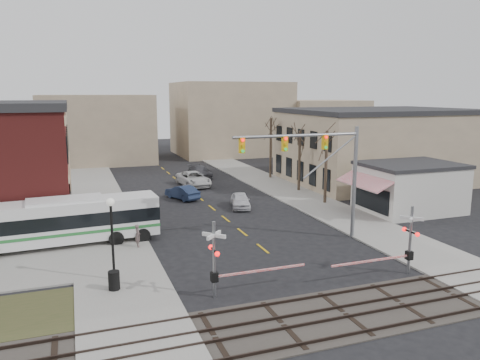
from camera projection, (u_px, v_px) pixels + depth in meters
name	position (u px, v px, depth m)	size (l,w,h in m)	color
ground	(275.00, 258.00, 29.49)	(160.00, 160.00, 0.00)	black
sidewalk_west	(99.00, 201.00, 44.79)	(5.00, 60.00, 0.12)	gray
sidewalk_east	(280.00, 188.00, 51.14)	(5.00, 60.00, 0.12)	gray
ballast_strip	(344.00, 313.00, 22.09)	(160.00, 5.00, 0.06)	#332D28
rail_tracks	(344.00, 311.00, 22.07)	(160.00, 3.91, 0.14)	#2D231E
tan_building	(378.00, 145.00, 54.55)	(20.30, 15.30, 8.50)	gray
awning_shop	(409.00, 187.00, 40.90)	(9.74, 6.20, 4.30)	beige
tree_east_a	(326.00, 167.00, 43.45)	(0.28, 0.28, 6.75)	#382B21
tree_east_b	(299.00, 161.00, 49.14)	(0.28, 0.28, 6.30)	#382B21
tree_east_c	(271.00, 148.00, 56.52)	(0.28, 0.28, 7.20)	#382B21
transit_bus	(66.00, 221.00, 31.58)	(12.35, 3.43, 3.14)	silver
traffic_signal_mast	(323.00, 161.00, 31.94)	(9.28, 0.30, 8.00)	gray
rr_crossing_west	(222.00, 260.00, 23.67)	(5.60, 1.36, 4.00)	gray
rr_crossing_east	(404.00, 242.00, 26.53)	(5.60, 1.36, 4.00)	gray
street_lamp	(111.00, 222.00, 25.29)	(0.44, 0.44, 4.61)	black
trash_bin	(114.00, 280.00, 24.46)	(0.60, 0.60, 1.00)	black
car_a	(240.00, 200.00, 42.42)	(1.60, 3.97, 1.35)	silver
car_b	(182.00, 192.00, 45.83)	(1.45, 4.17, 1.37)	#1A2642
car_c	(194.00, 179.00, 52.36)	(2.65, 5.74, 1.60)	#BABABA
car_d	(200.00, 172.00, 57.90)	(1.94, 4.78, 1.39)	#434248
pedestrian_near	(138.00, 236.00, 31.23)	(0.56, 0.37, 1.55)	#63504F
pedestrian_far	(100.00, 228.00, 33.18)	(0.72, 0.56, 1.48)	#2F3853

